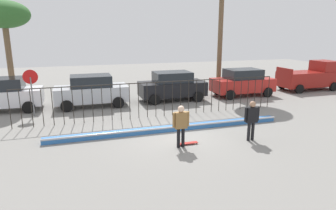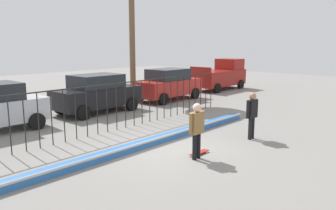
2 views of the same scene
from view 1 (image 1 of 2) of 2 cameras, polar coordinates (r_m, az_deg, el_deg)
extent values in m
plane|color=gray|center=(12.80, 1.66, -6.29)|extent=(60.00, 60.00, 0.00)
cube|color=#2D6BB7|center=(13.59, 0.38, -4.56)|extent=(11.00, 0.36, 0.22)
cylinder|color=#B2B2B7|center=(13.40, 0.62, -4.35)|extent=(11.00, 0.09, 0.09)
cylinder|color=black|center=(15.45, -28.32, -0.79)|extent=(0.04, 0.04, 1.88)
cylinder|color=black|center=(15.37, -26.62, -0.67)|extent=(0.04, 0.04, 1.88)
cylinder|color=black|center=(15.29, -24.90, -0.54)|extent=(0.04, 0.04, 1.88)
cylinder|color=black|center=(15.24, -23.16, -0.42)|extent=(0.04, 0.04, 1.88)
cylinder|color=black|center=(15.19, -21.42, -0.29)|extent=(0.04, 0.04, 1.88)
cylinder|color=black|center=(15.16, -19.66, -0.16)|extent=(0.04, 0.04, 1.88)
cylinder|color=black|center=(15.15, -17.91, -0.04)|extent=(0.04, 0.04, 1.88)
cylinder|color=black|center=(15.15, -16.14, 0.09)|extent=(0.04, 0.04, 1.88)
cylinder|color=black|center=(15.16, -14.39, 0.22)|extent=(0.04, 0.04, 1.88)
cylinder|color=black|center=(15.19, -12.63, 0.35)|extent=(0.04, 0.04, 1.88)
cylinder|color=black|center=(15.23, -10.89, 0.47)|extent=(0.04, 0.04, 1.88)
cylinder|color=black|center=(15.29, -9.15, 0.60)|extent=(0.04, 0.04, 1.88)
cylinder|color=black|center=(15.36, -7.43, 0.72)|extent=(0.04, 0.04, 1.88)
cylinder|color=black|center=(15.44, -5.73, 0.84)|extent=(0.04, 0.04, 1.88)
cylinder|color=black|center=(15.54, -4.04, 0.96)|extent=(0.04, 0.04, 1.88)
cylinder|color=black|center=(15.65, -2.38, 1.08)|extent=(0.04, 0.04, 1.88)
cylinder|color=black|center=(15.78, -0.75, 1.19)|extent=(0.04, 0.04, 1.88)
cylinder|color=black|center=(15.91, 0.86, 1.31)|extent=(0.04, 0.04, 1.88)
cylinder|color=black|center=(16.06, 2.44, 1.41)|extent=(0.04, 0.04, 1.88)
cylinder|color=black|center=(16.23, 4.00, 1.52)|extent=(0.04, 0.04, 1.88)
cylinder|color=black|center=(16.40, 5.52, 1.62)|extent=(0.04, 0.04, 1.88)
cylinder|color=black|center=(16.58, 7.00, 1.72)|extent=(0.04, 0.04, 1.88)
cylinder|color=black|center=(16.78, 8.46, 1.82)|extent=(0.04, 0.04, 1.88)
cylinder|color=black|center=(16.98, 9.87, 1.91)|extent=(0.04, 0.04, 1.88)
cylinder|color=black|center=(17.20, 11.26, 2.00)|extent=(0.04, 0.04, 1.88)
cylinder|color=black|center=(17.43, 12.61, 2.08)|extent=(0.04, 0.04, 1.88)
cylinder|color=black|center=(17.66, 13.92, 2.16)|extent=(0.04, 0.04, 1.88)
cylinder|color=black|center=(17.91, 15.20, 2.24)|extent=(0.04, 0.04, 1.88)
cylinder|color=black|center=(18.16, 16.45, 2.32)|extent=(0.04, 0.04, 1.88)
cylinder|color=black|center=(18.42, 17.66, 2.39)|extent=(0.04, 0.04, 1.88)
cylinder|color=black|center=(18.69, 18.83, 2.46)|extent=(0.04, 0.04, 1.88)
cube|color=black|center=(15.47, -2.42, 4.40)|extent=(14.00, 0.04, 0.04)
cylinder|color=black|center=(11.61, 2.04, -6.39)|extent=(0.13, 0.13, 0.79)
cylinder|color=black|center=(11.67, 2.92, -6.29)|extent=(0.13, 0.13, 0.79)
cube|color=olive|center=(11.41, 2.52, -2.96)|extent=(0.48, 0.21, 0.65)
sphere|color=beige|center=(11.29, 2.54, -0.76)|extent=(0.26, 0.26, 0.26)
cylinder|color=olive|center=(11.31, 1.13, -2.92)|extent=(0.10, 0.10, 0.58)
cylinder|color=olive|center=(11.50, 3.88, -2.67)|extent=(0.10, 0.10, 0.58)
cube|color=#A51E19|center=(12.04, 3.92, -7.34)|extent=(0.80, 0.20, 0.02)
cylinder|color=silver|center=(12.21, 4.98, -7.22)|extent=(0.05, 0.03, 0.05)
cylinder|color=silver|center=(12.08, 5.25, -7.47)|extent=(0.05, 0.03, 0.05)
cylinder|color=silver|center=(12.03, 2.58, -7.52)|extent=(0.05, 0.03, 0.05)
cylinder|color=silver|center=(11.90, 2.83, -7.77)|extent=(0.05, 0.03, 0.05)
cylinder|color=black|center=(12.76, 15.35, -4.99)|extent=(0.13, 0.13, 0.79)
cylinder|color=black|center=(12.86, 16.06, -4.89)|extent=(0.13, 0.13, 0.79)
cube|color=black|center=(12.60, 15.92, -1.85)|extent=(0.48, 0.21, 0.65)
sphere|color=#A87A5B|center=(12.49, 16.06, 0.15)|extent=(0.26, 0.26, 0.26)
cylinder|color=black|center=(12.44, 14.81, -1.82)|extent=(0.10, 0.10, 0.58)
cylinder|color=black|center=(12.75, 17.03, -1.59)|extent=(0.10, 0.10, 0.58)
cube|color=silver|center=(19.27, -29.43, 1.27)|extent=(4.30, 1.90, 0.90)
cube|color=#1E2328|center=(19.14, -29.70, 3.54)|extent=(2.37, 1.71, 0.66)
cylinder|color=black|center=(20.03, -24.67, 0.90)|extent=(0.68, 0.22, 0.68)
cylinder|color=black|center=(18.19, -25.35, -0.39)|extent=(0.68, 0.22, 0.68)
cube|color=#B7BABF|center=(18.49, -14.54, 2.17)|extent=(4.30, 1.90, 0.90)
cube|color=#1E2328|center=(18.35, -14.69, 4.56)|extent=(2.37, 1.71, 0.66)
cylinder|color=black|center=(19.63, -10.36, 1.72)|extent=(0.68, 0.22, 0.68)
cylinder|color=black|center=(17.79, -9.57, 0.49)|extent=(0.68, 0.22, 0.68)
cylinder|color=black|center=(19.51, -18.90, 1.11)|extent=(0.68, 0.22, 0.68)
cylinder|color=black|center=(17.65, -19.00, -0.20)|extent=(0.68, 0.22, 0.68)
cube|color=black|center=(19.48, 0.82, 3.20)|extent=(4.30, 1.90, 0.90)
cube|color=#1E2328|center=(19.35, 0.83, 5.47)|extent=(2.37, 1.71, 0.66)
cylinder|color=black|center=(20.93, 3.81, 2.68)|extent=(0.68, 0.22, 0.68)
cylinder|color=black|center=(19.21, 5.86, 1.61)|extent=(0.68, 0.22, 0.68)
cylinder|color=black|center=(20.07, -4.00, 2.19)|extent=(0.68, 0.22, 0.68)
cylinder|color=black|center=(18.27, -2.60, 1.03)|extent=(0.68, 0.22, 0.68)
cube|color=#B2231E|center=(21.54, 14.18, 3.82)|extent=(4.30, 1.90, 0.90)
cube|color=#1E2328|center=(21.42, 14.30, 5.88)|extent=(2.37, 1.71, 0.66)
cylinder|color=black|center=(23.18, 15.98, 3.28)|extent=(0.68, 0.22, 0.68)
cylinder|color=black|center=(21.65, 18.72, 2.35)|extent=(0.68, 0.22, 0.68)
cylinder|color=black|center=(21.73, 9.51, 2.94)|extent=(0.68, 0.22, 0.68)
cylinder|color=black|center=(20.09, 11.94, 1.92)|extent=(0.68, 0.22, 0.68)
cube|color=maroon|center=(25.43, 25.49, 4.62)|extent=(4.70, 1.90, 1.10)
cube|color=maroon|center=(26.32, 28.05, 6.71)|extent=(1.50, 1.75, 0.80)
cube|color=maroon|center=(23.84, 21.60, 6.24)|extent=(0.12, 1.75, 0.36)
cylinder|color=black|center=(27.28, 26.51, 3.89)|extent=(0.68, 0.22, 0.68)
cylinder|color=black|center=(25.97, 29.37, 3.11)|extent=(0.68, 0.22, 0.68)
cylinder|color=black|center=(25.18, 21.23, 3.68)|extent=(0.68, 0.22, 0.68)
cylinder|color=black|center=(23.76, 24.05, 2.85)|extent=(0.68, 0.22, 0.68)
cylinder|color=slate|center=(17.39, -24.73, 1.47)|extent=(0.07, 0.07, 2.10)
cylinder|color=red|center=(17.23, -25.09, 4.95)|extent=(0.76, 0.02, 0.76)
cylinder|color=brown|center=(23.09, 10.03, 12.04)|extent=(0.36, 0.36, 7.46)
cylinder|color=brown|center=(21.48, -28.19, 6.69)|extent=(0.36, 0.36, 4.63)
ellipsoid|color=#2D6028|center=(21.41, -29.19, 15.10)|extent=(3.08, 3.08, 1.69)
camera|label=2|loc=(6.08, -58.84, -2.55)|focal=36.30mm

